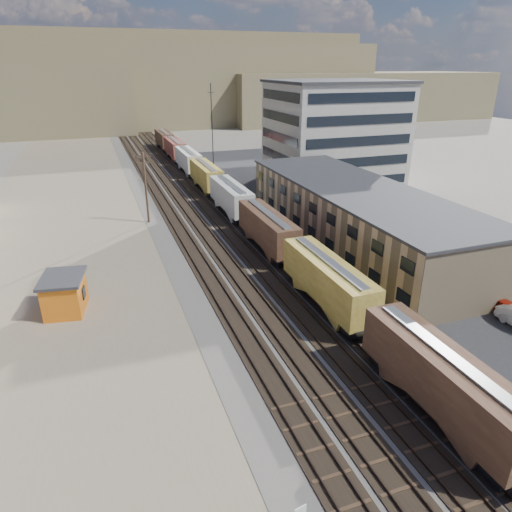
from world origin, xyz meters
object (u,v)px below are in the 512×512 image
object	(u,v)px
freight_train	(217,185)
parked_car_red	(508,309)
maintenance_shed	(65,294)
utility_pole_north	(146,186)
parked_car_blue	(325,181)

from	to	relation	value
freight_train	parked_car_red	bearing A→B (deg)	-72.03
maintenance_shed	parked_car_red	distance (m)	40.15
freight_train	utility_pole_north	world-z (taller)	utility_pole_north
utility_pole_north	parked_car_blue	world-z (taller)	utility_pole_north
maintenance_shed	parked_car_blue	distance (m)	56.12
maintenance_shed	parked_car_red	bearing A→B (deg)	-21.10
utility_pole_north	parked_car_red	size ratio (longest dim) A/B	2.52
maintenance_shed	parked_car_red	world-z (taller)	maintenance_shed
utility_pole_north	maintenance_shed	xyz separation A→B (m)	(-10.52, -23.29, -3.53)
freight_train	maintenance_shed	distance (m)	38.22
freight_train	parked_car_red	size ratio (longest dim) A/B	30.17
freight_train	parked_car_red	distance (m)	47.45
utility_pole_north	parked_car_blue	bearing A→B (deg)	17.66
freight_train	utility_pole_north	distance (m)	14.54
maintenance_shed	parked_car_blue	xyz separation A→B (m)	(44.54, 34.12, -0.93)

